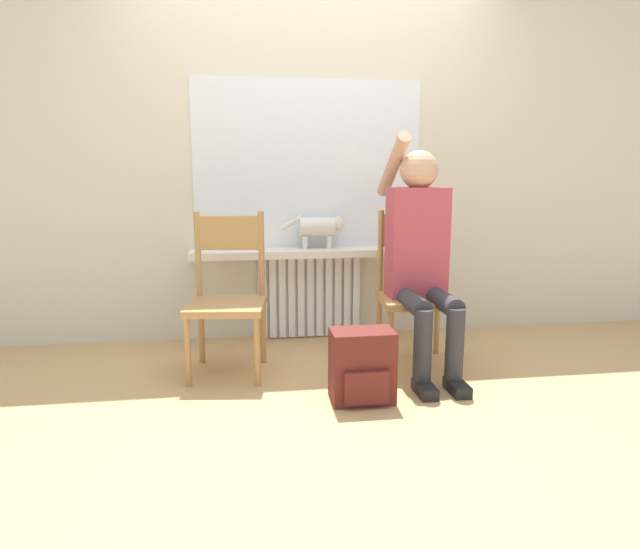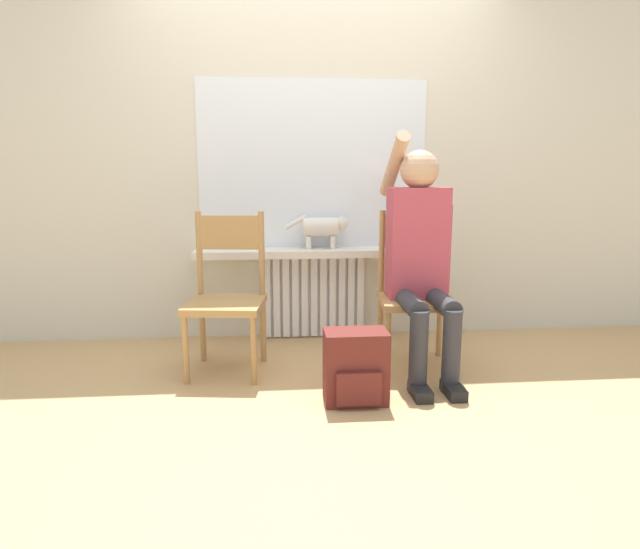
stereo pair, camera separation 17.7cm
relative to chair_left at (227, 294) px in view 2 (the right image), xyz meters
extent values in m
plane|color=tan|center=(0.56, -0.52, -0.46)|extent=(12.00, 12.00, 0.00)
cube|color=beige|center=(0.56, 0.71, 0.89)|extent=(7.00, 0.06, 2.70)
cube|color=white|center=(0.56, 0.64, -0.16)|extent=(0.73, 0.05, 0.60)
cube|color=white|center=(0.23, 0.60, -0.16)|extent=(0.05, 0.03, 0.58)
cube|color=white|center=(0.29, 0.60, -0.16)|extent=(0.05, 0.03, 0.58)
cube|color=white|center=(0.36, 0.60, -0.16)|extent=(0.05, 0.03, 0.58)
cube|color=white|center=(0.43, 0.60, -0.16)|extent=(0.05, 0.03, 0.58)
cube|color=white|center=(0.49, 0.60, -0.16)|extent=(0.05, 0.03, 0.58)
cube|color=white|center=(0.56, 0.60, -0.16)|extent=(0.05, 0.03, 0.58)
cube|color=white|center=(0.63, 0.60, -0.16)|extent=(0.05, 0.03, 0.58)
cube|color=white|center=(0.69, 0.60, -0.16)|extent=(0.05, 0.03, 0.58)
cube|color=white|center=(0.76, 0.60, -0.16)|extent=(0.05, 0.03, 0.58)
cube|color=white|center=(0.83, 0.60, -0.16)|extent=(0.05, 0.03, 0.58)
cube|color=white|center=(0.89, 0.60, -0.16)|extent=(0.05, 0.03, 0.58)
cube|color=white|center=(0.56, 0.55, 0.16)|extent=(1.64, 0.25, 0.05)
cube|color=white|center=(0.56, 0.67, 0.76)|extent=(1.58, 0.01, 1.15)
cube|color=#B2844C|center=(-0.01, -0.05, -0.05)|extent=(0.48, 0.48, 0.04)
cylinder|color=#B2844C|center=(-0.22, -0.21, -0.27)|extent=(0.04, 0.04, 0.39)
cylinder|color=#B2844C|center=(0.16, -0.26, -0.27)|extent=(0.04, 0.04, 0.39)
cylinder|color=#B2844C|center=(-0.17, 0.16, -0.27)|extent=(0.04, 0.04, 0.39)
cylinder|color=#B2844C|center=(0.21, 0.12, -0.27)|extent=(0.04, 0.04, 0.39)
cylinder|color=#B2844C|center=(-0.17, 0.16, 0.22)|extent=(0.04, 0.04, 0.51)
cylinder|color=#B2844C|center=(0.21, 0.12, 0.22)|extent=(0.04, 0.04, 0.51)
cube|color=#B2844C|center=(0.02, 0.14, 0.35)|extent=(0.39, 0.07, 0.20)
cube|color=#B2844C|center=(1.13, -0.05, -0.05)|extent=(0.47, 0.47, 0.04)
cylinder|color=#B2844C|center=(0.92, -0.22, -0.27)|extent=(0.04, 0.04, 0.39)
cylinder|color=#B2844C|center=(1.30, -0.25, -0.27)|extent=(0.04, 0.04, 0.39)
cylinder|color=#B2844C|center=(0.95, 0.16, -0.27)|extent=(0.04, 0.04, 0.39)
cylinder|color=#B2844C|center=(1.33, 0.13, -0.27)|extent=(0.04, 0.04, 0.39)
cylinder|color=#B2844C|center=(0.95, 0.16, 0.22)|extent=(0.04, 0.04, 0.51)
cylinder|color=#B2844C|center=(1.33, 0.13, 0.22)|extent=(0.04, 0.04, 0.51)
cube|color=#B2844C|center=(1.14, 0.14, 0.35)|extent=(0.39, 0.06, 0.20)
cylinder|color=#333338|center=(1.04, -0.24, -0.02)|extent=(0.11, 0.43, 0.11)
cylinder|color=#333338|center=(1.22, -0.24, -0.02)|extent=(0.11, 0.43, 0.11)
cylinder|color=#333338|center=(1.04, -0.45, -0.24)|extent=(0.10, 0.10, 0.45)
cylinder|color=#333338|center=(1.22, -0.45, -0.24)|extent=(0.10, 0.10, 0.45)
cube|color=black|center=(1.04, -0.51, -0.43)|extent=(0.09, 0.20, 0.06)
cube|color=black|center=(1.22, -0.51, -0.43)|extent=(0.09, 0.20, 0.06)
cube|color=#B74251|center=(1.13, -0.03, 0.29)|extent=(0.34, 0.20, 0.65)
sphere|color=tan|center=(1.13, -0.03, 0.72)|extent=(0.22, 0.22, 0.22)
cylinder|color=tan|center=(1.01, 0.11, 0.74)|extent=(0.08, 0.50, 0.38)
cylinder|color=#B74251|center=(1.28, -0.07, 0.26)|extent=(0.08, 0.08, 0.52)
cylinder|color=silver|center=(0.60, 0.57, 0.34)|extent=(0.24, 0.13, 0.13)
sphere|color=silver|center=(0.75, 0.57, 0.36)|extent=(0.09, 0.09, 0.09)
cone|color=silver|center=(0.75, 0.55, 0.40)|extent=(0.03, 0.03, 0.03)
cone|color=silver|center=(0.75, 0.60, 0.40)|extent=(0.03, 0.03, 0.03)
cylinder|color=silver|center=(0.69, 0.54, 0.23)|extent=(0.04, 0.04, 0.09)
cylinder|color=silver|center=(0.69, 0.61, 0.23)|extent=(0.04, 0.04, 0.09)
cylinder|color=silver|center=(0.52, 0.54, 0.23)|extent=(0.04, 0.04, 0.09)
cylinder|color=silver|center=(0.52, 0.61, 0.23)|extent=(0.04, 0.04, 0.09)
cylinder|color=silver|center=(0.43, 0.57, 0.37)|extent=(0.16, 0.03, 0.11)
cube|color=maroon|center=(0.69, -0.53, -0.28)|extent=(0.32, 0.20, 0.37)
cube|color=maroon|center=(0.69, -0.65, -0.35)|extent=(0.23, 0.03, 0.17)
camera|label=1|loc=(0.10, -3.09, 0.68)|focal=30.00mm
camera|label=2|loc=(0.28, -3.11, 0.68)|focal=30.00mm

